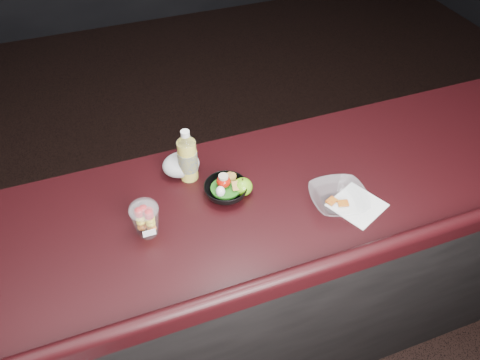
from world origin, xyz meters
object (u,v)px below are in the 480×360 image
Objects in this scene: snack_bowl at (226,189)px; lemonade_bottle at (188,159)px; green_apple at (243,187)px; takeout_bowl at (338,199)px; fruit_cup at (145,218)px.

lemonade_bottle is at bearing 125.29° from snack_bowl.
snack_bowl is (-0.06, 0.01, -0.00)m from green_apple.
takeout_bowl is at bearing -29.12° from green_apple.
lemonade_bottle reaches higher than snack_bowl.
fruit_cup is 1.87× the size of green_apple.
green_apple is 0.32× the size of takeout_bowl.
green_apple is 0.42× the size of snack_bowl.
fruit_cup is at bearing -170.58° from green_apple.
lemonade_bottle is 0.22m from green_apple.
snack_bowl reaches higher than takeout_bowl.
fruit_cup reaches higher than green_apple.
fruit_cup is at bearing -166.42° from snack_bowl.
takeout_bowl is at bearing -34.71° from lemonade_bottle.
lemonade_bottle is 2.94× the size of green_apple.
takeout_bowl is at bearing -26.45° from snack_bowl.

